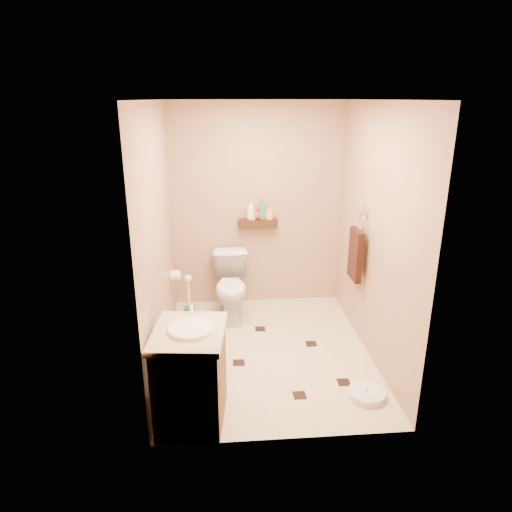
{
  "coord_description": "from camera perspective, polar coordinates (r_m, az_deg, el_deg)",
  "views": [
    {
      "loc": [
        -0.45,
        -4.0,
        2.41
      ],
      "look_at": [
        -0.1,
        0.25,
        0.93
      ],
      "focal_mm": 32.0,
      "sensor_mm": 36.0,
      "label": 1
    }
  ],
  "objects": [
    {
      "name": "wall_back",
      "position": [
        5.4,
        0.14,
        6.16
      ],
      "size": [
        2.0,
        0.04,
        2.4
      ],
      "primitive_type": "cube",
      "color": "tan",
      "rests_on": "ground"
    },
    {
      "name": "floor_accents",
      "position": [
        4.64,
        2.39,
        -12.21
      ],
      "size": [
        1.29,
        1.35,
        0.01
      ],
      "color": "black",
      "rests_on": "ground"
    },
    {
      "name": "ground",
      "position": [
        4.69,
        1.45,
        -11.83
      ],
      "size": [
        2.5,
        2.5,
        0.0
      ],
      "primitive_type": "plane",
      "color": "beige",
      "rests_on": "ground"
    },
    {
      "name": "wall_right",
      "position": [
        4.42,
        14.6,
        2.58
      ],
      "size": [
        0.04,
        2.5,
        2.4
      ],
      "primitive_type": "cube",
      "color": "tan",
      "rests_on": "ground"
    },
    {
      "name": "ceiling",
      "position": [
        4.02,
        1.76,
        18.94
      ],
      "size": [
        2.0,
        2.5,
        0.02
      ],
      "primitive_type": "cube",
      "color": "white",
      "rests_on": "wall_back"
    },
    {
      "name": "vanity",
      "position": [
        3.66,
        -8.15,
        -14.41
      ],
      "size": [
        0.59,
        0.69,
        0.9
      ],
      "rotation": [
        0.0,
        0.0,
        -0.11
      ],
      "color": "brown",
      "rests_on": "ground"
    },
    {
      "name": "wall_shelf",
      "position": [
        5.37,
        0.21,
        4.1
      ],
      "size": [
        0.46,
        0.14,
        0.1
      ],
      "primitive_type": "cube",
      "color": "#3D2310",
      "rests_on": "wall_back"
    },
    {
      "name": "towel_ring",
      "position": [
        4.7,
        12.37,
        0.46
      ],
      "size": [
        0.12,
        0.3,
        0.76
      ],
      "color": "silver",
      "rests_on": "wall_right"
    },
    {
      "name": "wall_left",
      "position": [
        4.21,
        -12.06,
        1.97
      ],
      "size": [
        0.04,
        2.5,
        2.4
      ],
      "primitive_type": "cube",
      "color": "tan",
      "rests_on": "ground"
    },
    {
      "name": "toilet",
      "position": [
        5.25,
        -3.11,
        -3.88
      ],
      "size": [
        0.41,
        0.71,
        0.73
      ],
      "primitive_type": "imported",
      "rotation": [
        0.0,
        0.0,
        0.0
      ],
      "color": "white",
      "rests_on": "ground"
    },
    {
      "name": "bottle_a",
      "position": [
        5.32,
        -0.69,
        5.8
      ],
      "size": [
        0.12,
        0.12,
        0.23
      ],
      "primitive_type": "imported",
      "rotation": [
        0.0,
        0.0,
        3.51
      ],
      "color": "white",
      "rests_on": "wall_shelf"
    },
    {
      "name": "bathroom_scale",
      "position": [
        4.16,
        13.66,
        -16.4
      ],
      "size": [
        0.35,
        0.35,
        0.06
      ],
      "rotation": [
        0.0,
        0.0,
        0.13
      ],
      "color": "white",
      "rests_on": "ground"
    },
    {
      "name": "bottle_c",
      "position": [
        5.34,
        0.07,
        5.29
      ],
      "size": [
        0.14,
        0.14,
        0.13
      ],
      "primitive_type": "imported",
      "rotation": [
        0.0,
        0.0,
        5.21
      ],
      "color": "red",
      "rests_on": "wall_shelf"
    },
    {
      "name": "wall_front",
      "position": [
        3.04,
        4.16,
        -4.47
      ],
      "size": [
        2.0,
        0.04,
        2.4
      ],
      "primitive_type": "cube",
      "color": "tan",
      "rests_on": "ground"
    },
    {
      "name": "toilet_paper",
      "position": [
        5.01,
        -10.05,
        -2.37
      ],
      "size": [
        0.12,
        0.11,
        0.12
      ],
      "color": "white",
      "rests_on": "wall_left"
    },
    {
      "name": "bottle_d",
      "position": [
        5.33,
        0.8,
        5.85
      ],
      "size": [
        0.11,
        0.11,
        0.23
      ],
      "primitive_type": "imported",
      "rotation": [
        0.0,
        0.0,
        4.44
      ],
      "color": "#2C853F",
      "rests_on": "wall_shelf"
    },
    {
      "name": "bottle_e",
      "position": [
        5.35,
        1.74,
        5.5
      ],
      "size": [
        0.1,
        0.1,
        0.16
      ],
      "primitive_type": "imported",
      "rotation": [
        0.0,
        0.0,
        1.1
      ],
      "color": "#F0A750",
      "rests_on": "wall_shelf"
    },
    {
      "name": "toilet_brush",
      "position": [
        5.3,
        -8.36,
        -5.86
      ],
      "size": [
        0.12,
        0.12,
        0.54
      ],
      "color": "#19675F",
      "rests_on": "ground"
    },
    {
      "name": "bottle_b",
      "position": [
        5.33,
        -0.48,
        5.47
      ],
      "size": [
        0.09,
        0.09,
        0.17
      ],
      "primitive_type": "imported",
      "rotation": [
        0.0,
        0.0,
        6.06
      ],
      "color": "yellow",
      "rests_on": "wall_shelf"
    }
  ]
}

